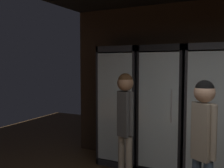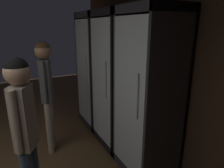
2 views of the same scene
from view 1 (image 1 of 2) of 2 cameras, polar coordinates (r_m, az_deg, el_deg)
cooler_far_left at (r=4.63m, az=2.37°, el=-4.95°), size 0.71×0.62×2.06m
cooler_left at (r=4.38m, az=11.36°, el=-5.57°), size 0.71×0.62×2.06m
cooler_center at (r=4.25m, az=21.21°, el=-6.02°), size 0.71×0.62×2.06m
shopper_near at (r=3.45m, az=2.95°, el=-7.21°), size 0.26×0.22×1.64m
shopper_far at (r=2.84m, az=19.57°, el=-10.83°), size 0.27×0.22×1.60m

